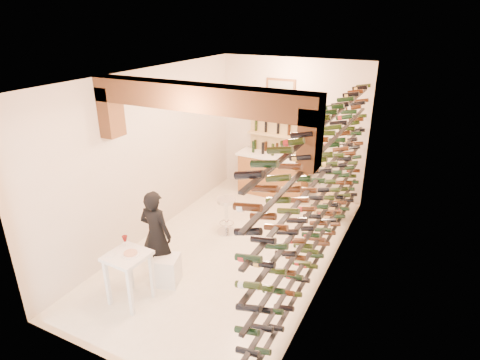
% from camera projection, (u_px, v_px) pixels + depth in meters
% --- Properties ---
extents(ground, '(6.00, 6.00, 0.00)m').
position_uv_depth(ground, '(233.00, 250.00, 7.48)').
color(ground, white).
rests_on(ground, ground).
extents(room_shell, '(3.52, 6.02, 3.21)m').
position_uv_depth(room_shell, '(224.00, 137.00, 6.40)').
color(room_shell, beige).
rests_on(room_shell, ground).
extents(wine_rack, '(0.32, 5.70, 2.56)m').
position_uv_depth(wine_rack, '(319.00, 189.00, 6.25)').
color(wine_rack, black).
rests_on(wine_rack, ground).
extents(back_counter, '(1.70, 0.62, 1.29)m').
position_uv_depth(back_counter, '(273.00, 174.00, 9.58)').
color(back_counter, '#945C2D').
rests_on(back_counter, ground).
extents(back_shelving, '(1.40, 0.31, 2.73)m').
position_uv_depth(back_shelving, '(277.00, 146.00, 9.54)').
color(back_shelving, tan).
rests_on(back_shelving, ground).
extents(tasting_table, '(0.60, 0.60, 1.01)m').
position_uv_depth(tasting_table, '(128.00, 263.00, 5.90)').
color(tasting_table, white).
rests_on(tasting_table, ground).
extents(white_stool, '(0.48, 0.48, 0.48)m').
position_uv_depth(white_stool, '(167.00, 270.00, 6.48)').
color(white_stool, white).
rests_on(white_stool, ground).
extents(person, '(0.57, 0.38, 1.54)m').
position_uv_depth(person, '(156.00, 235.00, 6.47)').
color(person, black).
rests_on(person, ground).
extents(chrome_barstool, '(0.38, 0.38, 0.75)m').
position_uv_depth(chrome_barstool, '(226.00, 213.00, 7.90)').
color(chrome_barstool, silver).
rests_on(chrome_barstool, ground).
extents(crate_lower, '(0.55, 0.45, 0.29)m').
position_uv_depth(crate_lower, '(328.00, 211.00, 8.61)').
color(crate_lower, tan).
rests_on(crate_lower, ground).
extents(crate_upper, '(0.47, 0.36, 0.25)m').
position_uv_depth(crate_upper, '(329.00, 200.00, 8.51)').
color(crate_upper, tan).
rests_on(crate_upper, crate_lower).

